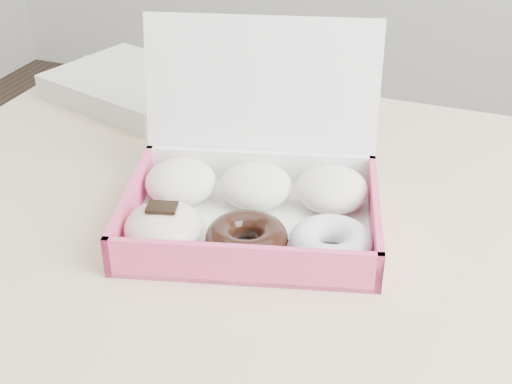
% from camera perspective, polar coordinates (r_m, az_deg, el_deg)
% --- Properties ---
extents(table, '(1.20, 0.80, 0.75)m').
position_cam_1_polar(table, '(0.88, 6.71, -7.43)').
color(table, tan).
rests_on(table, ground).
extents(donut_box, '(0.34, 0.32, 0.21)m').
position_cam_1_polar(donut_box, '(0.83, -0.46, -0.40)').
color(donut_box, white).
rests_on(donut_box, table).
extents(newspapers, '(0.29, 0.26, 0.04)m').
position_cam_1_polar(newspapers, '(1.18, -9.79, 8.37)').
color(newspapers, white).
rests_on(newspapers, table).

